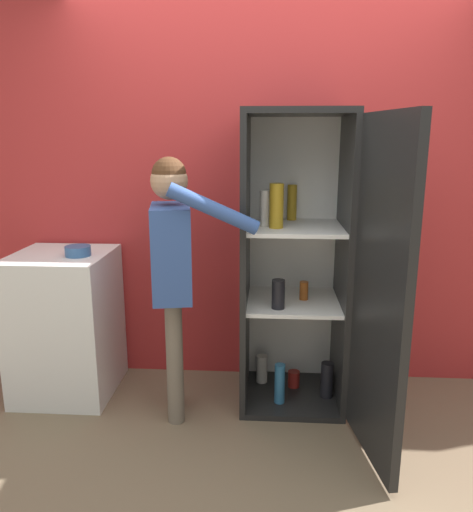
% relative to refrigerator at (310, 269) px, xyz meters
% --- Properties ---
extents(ground_plane, '(12.00, 12.00, 0.00)m').
position_rel_refrigerator_xyz_m(ground_plane, '(-0.28, -0.53, -0.89)').
color(ground_plane, '#7A664C').
extents(wall_back, '(7.00, 0.06, 2.55)m').
position_rel_refrigerator_xyz_m(wall_back, '(-0.28, 0.45, 0.38)').
color(wall_back, '#B72D2D').
rests_on(wall_back, ground_plane).
extents(refrigerator, '(0.78, 1.23, 1.81)m').
position_rel_refrigerator_xyz_m(refrigerator, '(0.00, 0.00, 0.00)').
color(refrigerator, black).
rests_on(refrigerator, ground_plane).
extents(person, '(0.65, 0.50, 1.55)m').
position_rel_refrigerator_xyz_m(person, '(-0.79, -0.16, 0.10)').
color(person, '#726656').
rests_on(person, ground_plane).
extents(counter, '(0.60, 0.61, 0.94)m').
position_rel_refrigerator_xyz_m(counter, '(-1.55, 0.09, -0.42)').
color(counter, white).
rests_on(counter, ground_plane).
extents(bowl, '(0.16, 0.16, 0.06)m').
position_rel_refrigerator_xyz_m(bowl, '(-1.42, 0.04, 0.08)').
color(bowl, '#335B8E').
rests_on(bowl, counter).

